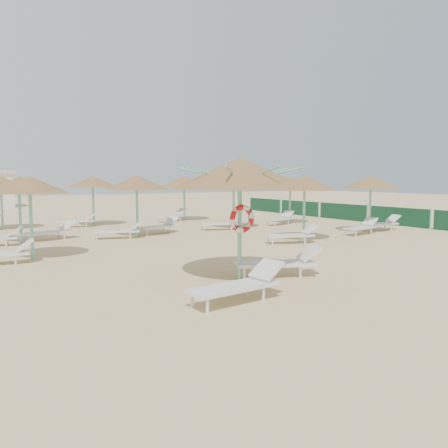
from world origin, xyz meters
TOP-DOWN VIEW (x-y plane):
  - ground at (0.00, 0.00)m, footprint 120.00×120.00m
  - main_palapa at (-0.47, -0.02)m, footprint 3.46×3.46m
  - lounger_main_a at (-1.62, -1.72)m, footprint 2.23×0.85m
  - lounger_main_b at (0.64, -0.31)m, footprint 2.31×1.52m
  - palapa_field at (2.64, 10.19)m, footprint 19.14×13.59m
  - windbreak_fence at (14.00, 9.96)m, footprint 0.08×19.84m

SIDE VIEW (x-z plane):
  - ground at x=0.00m, z-range 0.00..0.00m
  - lounger_main_a at x=-1.62m, z-range -0.02..0.77m
  - lounger_main_b at x=0.64m, z-range -0.02..0.79m
  - windbreak_fence at x=14.00m, z-range -0.05..1.05m
  - palapa_field at x=2.64m, z-range 0.95..3.67m
  - main_palapa at x=-0.47m, z-range 1.15..4.25m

